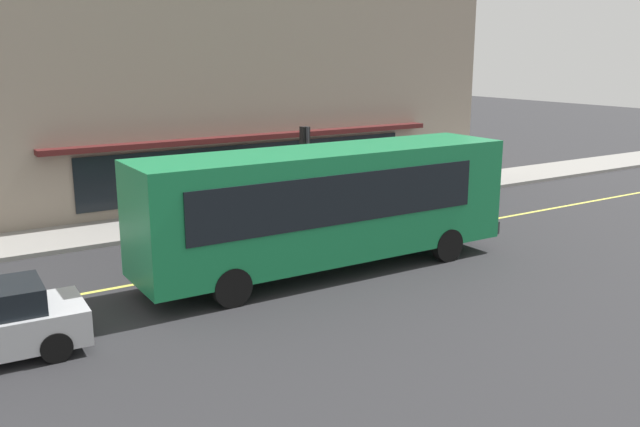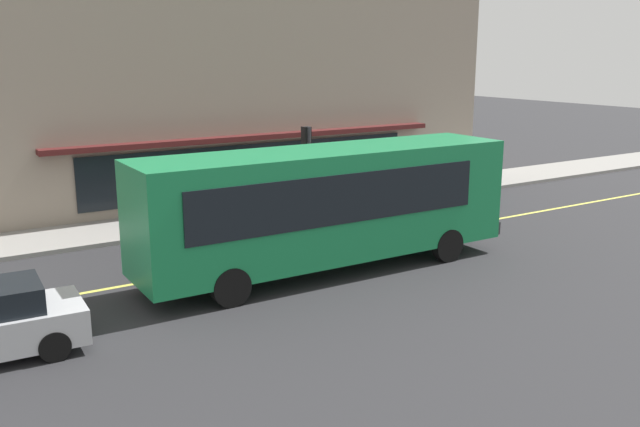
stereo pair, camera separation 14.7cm
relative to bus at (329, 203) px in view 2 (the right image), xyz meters
The scene contains 8 objects.
ground 2.83m from the bus, 62.54° to the left, with size 120.00×120.00×0.00m, color #28282B.
sidewalk 7.68m from the bus, 82.83° to the left, with size 80.00×3.13×0.15m, color gray.
lane_centre_stripe 2.82m from the bus, 62.54° to the left, with size 36.00×0.16×0.01m, color #D8D14C.
storefront_building 13.83m from the bus, 80.20° to the left, with size 23.96×9.43×9.55m.
bus is the anchor object (origin of this frame).
traffic_light 7.24m from the bus, 63.76° to the left, with size 0.30×0.52×3.20m.
car_teal 9.71m from the bus, 28.81° to the left, with size 4.34×1.94×1.52m.
pedestrian_by_curb 8.79m from the bus, 75.99° to the left, with size 0.34×0.34×1.74m.
Camera 2 is at (-11.07, -17.45, 6.11)m, focal length 38.28 mm.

